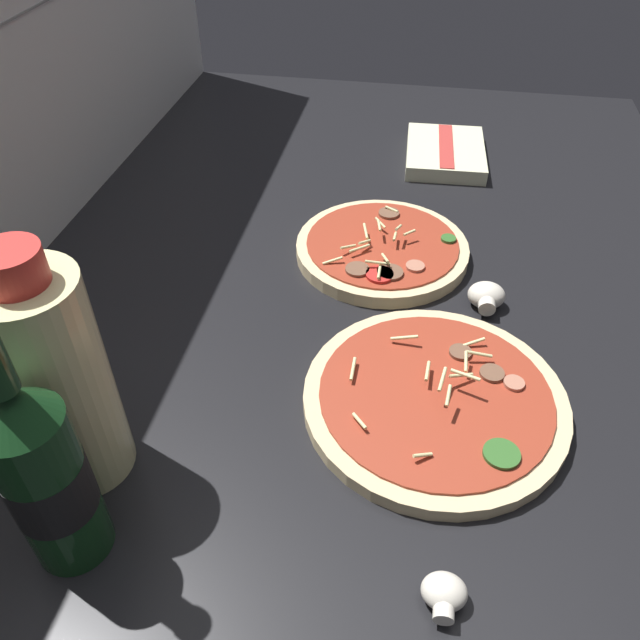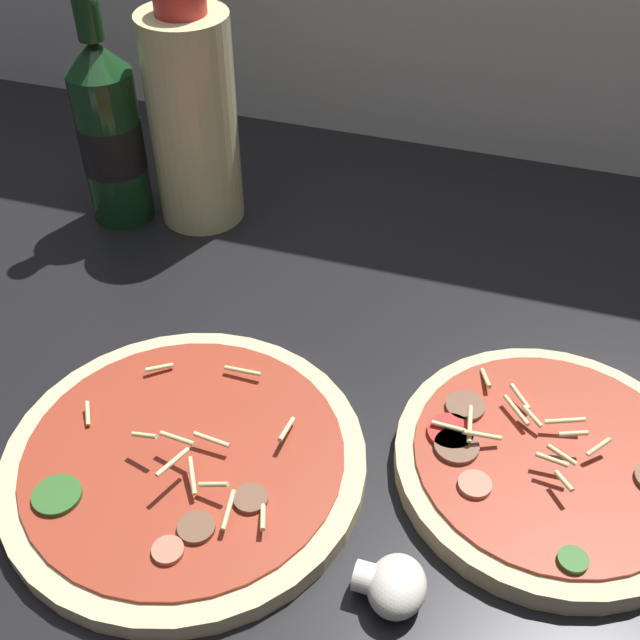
{
  "view_description": "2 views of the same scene",
  "coord_description": "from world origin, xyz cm",
  "px_view_note": "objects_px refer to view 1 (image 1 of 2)",
  "views": [
    {
      "loc": [
        -52.92,
        -4.51,
        51.48
      ],
      "look_at": [
        -5.04,
        3.93,
        9.05
      ],
      "focal_mm": 35.0,
      "sensor_mm": 36.0,
      "label": 1
    },
    {
      "loc": [
        12.14,
        -41.42,
        50.64
      ],
      "look_at": [
        -3.21,
        6.81,
        5.95
      ],
      "focal_mm": 45.0,
      "sensor_mm": 36.0,
      "label": 2
    }
  ],
  "objects_px": {
    "beer_bottle": "(43,473)",
    "mushroom_left": "(444,594)",
    "oil_bottle": "(57,380)",
    "pizza_near": "(435,399)",
    "pizza_far": "(382,249)",
    "dish_towel": "(445,153)",
    "mushroom_right": "(486,296)"
  },
  "relations": [
    {
      "from": "beer_bottle",
      "to": "mushroom_left",
      "type": "relative_size",
      "value": 6.97
    },
    {
      "from": "oil_bottle",
      "to": "mushroom_left",
      "type": "xyz_separation_m",
      "value": [
        -0.08,
        -0.33,
        -0.1
      ]
    },
    {
      "from": "beer_bottle",
      "to": "oil_bottle",
      "type": "xyz_separation_m",
      "value": [
        0.08,
        0.03,
        0.01
      ]
    },
    {
      "from": "pizza_near",
      "to": "oil_bottle",
      "type": "xyz_separation_m",
      "value": [
        -0.13,
        0.32,
        0.1
      ]
    },
    {
      "from": "pizza_far",
      "to": "dish_towel",
      "type": "xyz_separation_m",
      "value": [
        0.3,
        -0.08,
        0.0
      ]
    },
    {
      "from": "pizza_far",
      "to": "dish_towel",
      "type": "bearing_deg",
      "value": -14.37
    },
    {
      "from": "dish_towel",
      "to": "beer_bottle",
      "type": "bearing_deg",
      "value": 159.27
    },
    {
      "from": "pizza_far",
      "to": "beer_bottle",
      "type": "bearing_deg",
      "value": 155.43
    },
    {
      "from": "pizza_near",
      "to": "dish_towel",
      "type": "xyz_separation_m",
      "value": [
        0.56,
        0.0,
        0.0
      ]
    },
    {
      "from": "beer_bottle",
      "to": "dish_towel",
      "type": "bearing_deg",
      "value": -20.73
    },
    {
      "from": "pizza_near",
      "to": "oil_bottle",
      "type": "distance_m",
      "value": 0.36
    },
    {
      "from": "pizza_near",
      "to": "dish_towel",
      "type": "bearing_deg",
      "value": 0.36
    },
    {
      "from": "pizza_near",
      "to": "mushroom_right",
      "type": "xyz_separation_m",
      "value": [
        0.17,
        -0.05,
        0.01
      ]
    },
    {
      "from": "oil_bottle",
      "to": "mushroom_right",
      "type": "bearing_deg",
      "value": -51.41
    },
    {
      "from": "mushroom_left",
      "to": "dish_towel",
      "type": "xyz_separation_m",
      "value": [
        0.76,
        0.02,
        -0.0
      ]
    },
    {
      "from": "beer_bottle",
      "to": "mushroom_left",
      "type": "bearing_deg",
      "value": -89.57
    },
    {
      "from": "pizza_far",
      "to": "beer_bottle",
      "type": "relative_size",
      "value": 0.86
    },
    {
      "from": "oil_bottle",
      "to": "beer_bottle",
      "type": "bearing_deg",
      "value": -161.29
    },
    {
      "from": "mushroom_right",
      "to": "dish_towel",
      "type": "bearing_deg",
      "value": 8.6
    },
    {
      "from": "pizza_near",
      "to": "beer_bottle",
      "type": "relative_size",
      "value": 1.01
    },
    {
      "from": "mushroom_left",
      "to": "mushroom_right",
      "type": "xyz_separation_m",
      "value": [
        0.38,
        -0.04,
        0.0
      ]
    },
    {
      "from": "pizza_near",
      "to": "mushroom_right",
      "type": "relative_size",
      "value": 5.71
    },
    {
      "from": "pizza_far",
      "to": "mushroom_right",
      "type": "relative_size",
      "value": 4.9
    },
    {
      "from": "pizza_far",
      "to": "mushroom_left",
      "type": "height_order",
      "value": "pizza_far"
    },
    {
      "from": "mushroom_left",
      "to": "beer_bottle",
      "type": "bearing_deg",
      "value": 90.43
    },
    {
      "from": "beer_bottle",
      "to": "dish_towel",
      "type": "distance_m",
      "value": 0.82
    },
    {
      "from": "pizza_near",
      "to": "beer_bottle",
      "type": "height_order",
      "value": "beer_bottle"
    },
    {
      "from": "pizza_near",
      "to": "mushroom_left",
      "type": "xyz_separation_m",
      "value": [
        -0.2,
        -0.01,
        0.0
      ]
    },
    {
      "from": "dish_towel",
      "to": "oil_bottle",
      "type": "bearing_deg",
      "value": 155.22
    },
    {
      "from": "pizza_far",
      "to": "mushroom_right",
      "type": "xyz_separation_m",
      "value": [
        -0.09,
        -0.14,
        0.01
      ]
    },
    {
      "from": "beer_bottle",
      "to": "pizza_near",
      "type": "bearing_deg",
      "value": -54.82
    },
    {
      "from": "dish_towel",
      "to": "pizza_far",
      "type": "bearing_deg",
      "value": 165.63
    }
  ]
}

